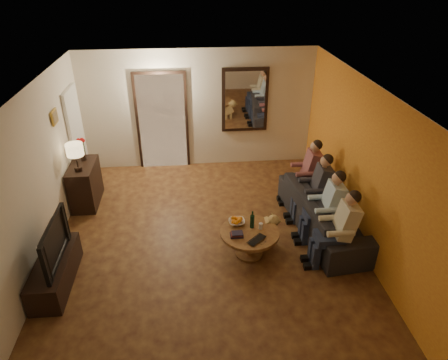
{
  "coord_description": "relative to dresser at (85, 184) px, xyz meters",
  "views": [
    {
      "loc": [
        -0.22,
        -5.29,
        4.21
      ],
      "look_at": [
        0.3,
        0.3,
        1.05
      ],
      "focal_mm": 32.0,
      "sensor_mm": 36.0,
      "label": 1
    }
  ],
  "objects": [
    {
      "name": "floor",
      "position": [
        2.25,
        -1.52,
        -0.41
      ],
      "size": [
        5.0,
        6.0,
        0.01
      ],
      "primitive_type": "cube",
      "color": "#401A11",
      "rests_on": "ground"
    },
    {
      "name": "ceiling",
      "position": [
        2.25,
        -1.52,
        2.19
      ],
      "size": [
        5.0,
        6.0,
        0.01
      ],
      "primitive_type": "cube",
      "color": "white",
      "rests_on": "back_wall"
    },
    {
      "name": "back_wall",
      "position": [
        2.25,
        1.48,
        0.89
      ],
      "size": [
        5.0,
        0.02,
        2.6
      ],
      "primitive_type": "cube",
      "color": "beige",
      "rests_on": "floor"
    },
    {
      "name": "front_wall",
      "position": [
        2.25,
        -4.52,
        0.89
      ],
      "size": [
        5.0,
        0.02,
        2.6
      ],
      "primitive_type": "cube",
      "color": "beige",
      "rests_on": "floor"
    },
    {
      "name": "left_wall",
      "position": [
        -0.25,
        -1.52,
        0.89
      ],
      "size": [
        0.02,
        6.0,
        2.6
      ],
      "primitive_type": "cube",
      "color": "beige",
      "rests_on": "floor"
    },
    {
      "name": "right_wall",
      "position": [
        4.75,
        -1.52,
        0.89
      ],
      "size": [
        0.02,
        6.0,
        2.6
      ],
      "primitive_type": "cube",
      "color": "beige",
      "rests_on": "floor"
    },
    {
      "name": "orange_accent",
      "position": [
        4.74,
        -1.52,
        0.89
      ],
      "size": [
        0.01,
        6.0,
        2.6
      ],
      "primitive_type": "cube",
      "color": "orange",
      "rests_on": "right_wall"
    },
    {
      "name": "kitchen_doorway",
      "position": [
        1.45,
        1.46,
        0.64
      ],
      "size": [
        1.0,
        0.06,
        2.1
      ],
      "primitive_type": "cube",
      "color": "#FFE0A5",
      "rests_on": "floor"
    },
    {
      "name": "door_trim",
      "position": [
        1.45,
        1.45,
        0.64
      ],
      "size": [
        1.12,
        0.04,
        2.22
      ],
      "primitive_type": "cube",
      "color": "black",
      "rests_on": "floor"
    },
    {
      "name": "fridge_glimpse",
      "position": [
        1.7,
        1.46,
        0.49
      ],
      "size": [
        0.45,
        0.03,
        1.7
      ],
      "primitive_type": "cube",
      "color": "silver",
      "rests_on": "floor"
    },
    {
      "name": "mirror_frame",
      "position": [
        3.25,
        1.44,
        1.09
      ],
      "size": [
        1.0,
        0.05,
        1.4
      ],
      "primitive_type": "cube",
      "color": "black",
      "rests_on": "back_wall"
    },
    {
      "name": "mirror_glass",
      "position": [
        3.25,
        1.41,
        1.09
      ],
      "size": [
        0.86,
        0.02,
        1.26
      ],
      "primitive_type": "cube",
      "color": "white",
      "rests_on": "back_wall"
    },
    {
      "name": "white_door",
      "position": [
        -0.21,
        0.78,
        0.61
      ],
      "size": [
        0.06,
        0.85,
        2.04
      ],
      "primitive_type": "cube",
      "color": "white",
      "rests_on": "floor"
    },
    {
      "name": "framed_art",
      "position": [
        -0.22,
        -0.22,
        1.44
      ],
      "size": [
        0.03,
        0.28,
        0.24
      ],
      "primitive_type": "cube",
      "color": "#B28C33",
      "rests_on": "left_wall"
    },
    {
      "name": "art_canvas",
      "position": [
        -0.21,
        -0.22,
        1.44
      ],
      "size": [
        0.01,
        0.22,
        0.18
      ],
      "primitive_type": "cube",
      "color": "brown",
      "rests_on": "left_wall"
    },
    {
      "name": "dresser",
      "position": [
        0.0,
        0.0,
        0.0
      ],
      "size": [
        0.45,
        0.92,
        0.82
      ],
      "primitive_type": "cube",
      "color": "black",
      "rests_on": "floor"
    },
    {
      "name": "table_lamp",
      "position": [
        0.0,
        -0.22,
        0.68
      ],
      "size": [
        0.3,
        0.3,
        0.54
      ],
      "primitive_type": null,
      "color": "beige",
      "rests_on": "dresser"
    },
    {
      "name": "flower_vase",
      "position": [
        0.0,
        0.22,
        0.63
      ],
      "size": [
        0.14,
        0.14,
        0.44
      ],
      "primitive_type": null,
      "color": "red",
      "rests_on": "dresser"
    },
    {
      "name": "tv_stand",
      "position": [
        0.0,
        -2.22,
        -0.19
      ],
      "size": [
        0.45,
        1.3,
        0.43
      ],
      "primitive_type": "cube",
      "color": "black",
      "rests_on": "floor"
    },
    {
      "name": "tv",
      "position": [
        0.0,
        -2.22,
        0.34
      ],
      "size": [
        1.09,
        0.14,
        0.63
      ],
      "primitive_type": "imported",
      "rotation": [
        0.0,
        0.0,
        1.57
      ],
      "color": "black",
      "rests_on": "tv_stand"
    },
    {
      "name": "sofa",
      "position": [
        4.32,
        -1.26,
        -0.06
      ],
      "size": [
        2.47,
        1.18,
        0.7
      ],
      "primitive_type": "imported",
      "rotation": [
        0.0,
        0.0,
        1.67
      ],
      "color": "black",
      "rests_on": "floor"
    },
    {
      "name": "person_a",
      "position": [
        4.22,
        -2.16,
        0.19
      ],
      "size": [
        0.6,
        0.4,
        1.2
      ],
      "primitive_type": null,
      "color": "tan",
      "rests_on": "sofa"
    },
    {
      "name": "person_b",
      "position": [
        4.22,
        -1.56,
        0.19
      ],
      "size": [
        0.6,
        0.4,
        1.2
      ],
      "primitive_type": null,
      "color": "tan",
      "rests_on": "sofa"
    },
    {
      "name": "person_c",
      "position": [
        4.22,
        -0.96,
        0.19
      ],
      "size": [
        0.6,
        0.4,
        1.2
      ],
      "primitive_type": null,
      "color": "tan",
      "rests_on": "sofa"
    },
    {
      "name": "person_d",
      "position": [
        4.22,
        -0.36,
        0.19
      ],
      "size": [
        0.6,
        0.4,
        1.2
      ],
      "primitive_type": null,
      "color": "tan",
      "rests_on": "sofa"
    },
    {
      "name": "dog",
      "position": [
        3.11,
        -1.56,
        -0.13
      ],
      "size": [
        0.57,
        0.26,
        0.56
      ],
      "primitive_type": null,
      "rotation": [
        0.0,
        0.0,
        -0.04
      ],
      "color": "tan",
      "rests_on": "floor"
    },
    {
      "name": "coffee_table",
      "position": [
        2.9,
        -1.83,
        -0.18
      ],
      "size": [
        1.14,
        1.14,
        0.45
      ],
      "primitive_type": "cylinder",
      "rotation": [
        0.0,
        0.0,
        -0.26
      ],
      "color": "brown",
      "rests_on": "floor"
    },
    {
      "name": "bowl",
      "position": [
        2.72,
        -1.61,
        0.07
      ],
      "size": [
        0.26,
        0.26,
        0.06
      ],
      "primitive_type": "imported",
      "color": "white",
      "rests_on": "coffee_table"
    },
    {
      "name": "oranges",
      "position": [
        2.72,
        -1.61,
        0.14
      ],
      "size": [
        0.2,
        0.2,
        0.08
      ],
      "primitive_type": null,
      "color": "orange",
      "rests_on": "bowl"
    },
    {
      "name": "wine_bottle",
      "position": [
        2.95,
        -1.73,
        0.2
      ],
      "size": [
        0.07,
        0.07,
        0.31
      ],
      "primitive_type": null,
      "color": "black",
      "rests_on": "coffee_table"
    },
    {
      "name": "wine_glass",
      "position": [
        3.08,
        -1.78,
        0.09
      ],
      "size": [
        0.06,
        0.06,
        0.1
      ],
      "primitive_type": "cylinder",
      "color": "silver",
      "rests_on": "coffee_table"
    },
    {
      "name": "book_stack",
      "position": [
        2.68,
        -1.93,
        0.08
      ],
      "size": [
        0.2,
        0.15,
        0.07
      ],
      "primitive_type": null,
      "color": "black",
      "rests_on": "coffee_table"
    },
    {
      "name": "laptop",
      "position": [
        3.0,
        -2.11,
        0.06
      ],
      "size": [
        0.39,
        0.38,
        0.03
      ],
      "primitive_type": "imported",
      "rotation": [
        0.0,
        0.0,
        0.75
      ],
      "color": "black",
      "rests_on": "coffee_table"
    }
  ]
}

